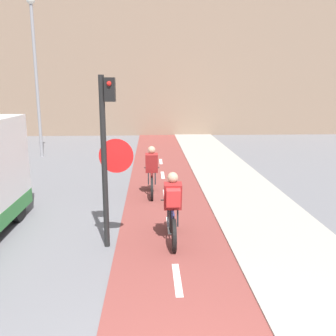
# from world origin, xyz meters

# --- Properties ---
(building_row_background) EXTENTS (60.00, 5.20, 11.67)m
(building_row_background) POSITION_xyz_m (0.00, 24.35, 5.84)
(building_row_background) COLOR #89705B
(building_row_background) RESTS_ON ground_plane
(traffic_light_pole) EXTENTS (0.67, 0.25, 3.40)m
(traffic_light_pole) POSITION_xyz_m (-1.25, 4.45, 2.09)
(traffic_light_pole) COLOR black
(traffic_light_pole) RESTS_ON ground_plane
(street_lamp_far) EXTENTS (0.36, 0.36, 6.93)m
(street_lamp_far) POSITION_xyz_m (-5.45, 14.55, 4.23)
(street_lamp_far) COLOR gray
(street_lamp_far) RESTS_ON ground_plane
(cyclist_near) EXTENTS (0.46, 1.67, 1.49)m
(cyclist_near) POSITION_xyz_m (0.02, 4.60, 0.71)
(cyclist_near) COLOR black
(cyclist_near) RESTS_ON ground_plane
(cyclist_far) EXTENTS (0.46, 1.63, 1.49)m
(cyclist_far) POSITION_xyz_m (-0.40, 8.00, 0.67)
(cyclist_far) COLOR black
(cyclist_far) RESTS_ON ground_plane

